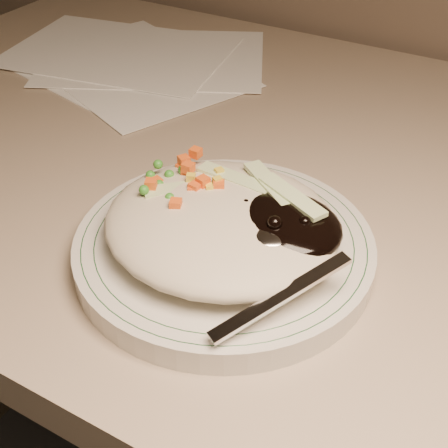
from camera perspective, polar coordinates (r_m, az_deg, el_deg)
The scene contains 5 objects.
desk at distance 0.76m, azimuth 12.01°, elevation -9.54°, with size 1.40×0.70×0.74m.
plate at distance 0.52m, azimuth 0.00°, elevation -2.27°, with size 0.25×0.25×0.02m, color silver.
plate_rim at distance 0.51m, azimuth 0.00°, elevation -1.42°, with size 0.24×0.24×0.00m.
meal at distance 0.50m, azimuth 0.38°, elevation 0.32°, with size 0.21×0.19×0.05m.
papers at distance 0.89m, azimuth -8.46°, elevation 14.53°, with size 0.40×0.36×0.00m.
Camera 1 is at (0.12, 0.87, 1.08)m, focal length 50.00 mm.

